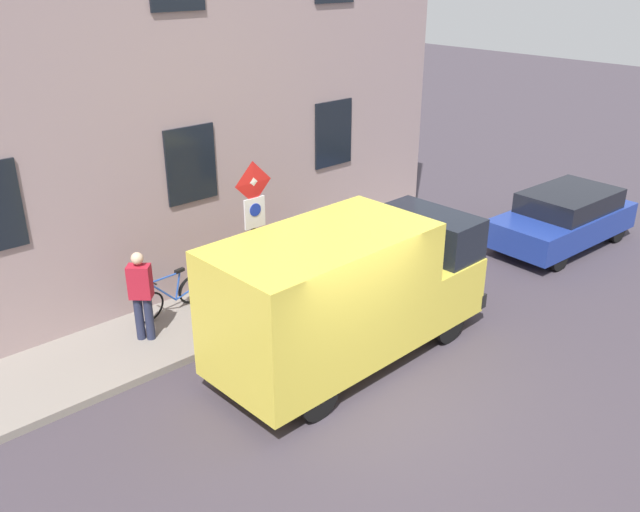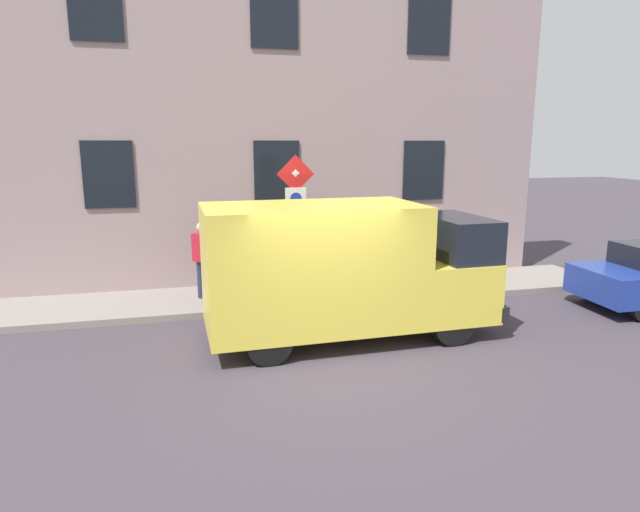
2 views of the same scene
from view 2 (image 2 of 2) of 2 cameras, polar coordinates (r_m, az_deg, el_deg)
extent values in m
plane|color=#403842|center=(9.11, 0.90, -11.20)|extent=(80.00, 80.00, 0.00)
cube|color=gray|center=(12.67, -3.58, -4.17)|extent=(2.14, 15.86, 0.14)
cube|color=gray|center=(13.61, -4.95, 15.60)|extent=(0.70, 13.86, 8.92)
cube|color=black|center=(14.35, 10.80, 8.83)|extent=(0.06, 1.10, 1.50)
cube|color=black|center=(13.23, -4.57, 8.75)|extent=(0.06, 1.10, 1.50)
cube|color=black|center=(13.16, -21.33, 7.97)|extent=(0.06, 1.10, 1.50)
cube|color=black|center=(14.61, 11.39, 22.93)|extent=(0.06, 1.10, 1.50)
cube|color=black|center=(13.51, -4.84, 24.03)|extent=(0.06, 1.10, 1.50)
cube|color=black|center=(13.45, -22.57, 23.28)|extent=(0.06, 1.10, 1.50)
cylinder|color=#474C47|center=(11.54, -2.59, 2.31)|extent=(0.09, 0.09, 3.02)
pyramid|color=silver|center=(11.32, -2.57, 8.55)|extent=(0.04, 0.50, 0.50)
pyramid|color=red|center=(11.33, -2.57, 8.55)|extent=(0.02, 0.56, 0.56)
cube|color=white|center=(11.39, -2.56, 5.79)|extent=(0.04, 0.44, 0.56)
cylinder|color=#1933B2|center=(11.36, -2.54, 6.08)|extent=(0.01, 0.24, 0.24)
cube|color=yellow|center=(9.68, -0.80, -1.00)|extent=(2.10, 3.85, 2.18)
cube|color=yellow|center=(10.75, 12.77, -2.95)|extent=(2.04, 1.45, 1.10)
cube|color=black|center=(10.66, 13.98, 1.82)|extent=(1.95, 1.03, 0.84)
cube|color=black|center=(11.21, 16.08, -4.47)|extent=(2.00, 0.21, 0.28)
cylinder|color=black|center=(11.53, 9.56, -4.34)|extent=(0.24, 0.77, 0.76)
cylinder|color=black|center=(10.04, 13.81, -7.00)|extent=(0.24, 0.77, 0.76)
cylinder|color=black|center=(10.61, -7.06, -5.72)|extent=(0.24, 0.77, 0.76)
cylinder|color=black|center=(8.96, -5.38, -9.03)|extent=(0.24, 0.77, 0.76)
cylinder|color=black|center=(13.95, 26.63, -2.96)|extent=(0.20, 0.61, 0.60)
torus|color=black|center=(13.45, 2.85, -1.45)|extent=(0.19, 0.67, 0.66)
torus|color=black|center=(13.74, 7.10, -1.24)|extent=(0.19, 0.67, 0.66)
cylinder|color=purple|center=(13.49, 4.25, -0.53)|extent=(0.06, 0.60, 0.60)
cylinder|color=purple|center=(13.46, 4.58, 0.62)|extent=(0.07, 0.73, 0.07)
cylinder|color=purple|center=(13.60, 5.72, -0.53)|extent=(0.04, 0.19, 0.55)
cylinder|color=purple|center=(13.69, 6.25, -1.45)|extent=(0.05, 0.43, 0.12)
cylinder|color=purple|center=(13.40, 2.97, -0.41)|extent=(0.04, 0.09, 0.50)
cube|color=black|center=(13.55, 6.05, 0.78)|extent=(0.09, 0.20, 0.06)
cylinder|color=#262626|center=(13.35, 3.09, 0.84)|extent=(0.46, 0.05, 0.03)
torus|color=black|center=(13.19, -1.52, -1.70)|extent=(0.21, 0.67, 0.65)
torus|color=black|center=(13.41, 2.91, -1.49)|extent=(0.21, 0.67, 0.65)
cylinder|color=red|center=(13.21, -0.08, -0.76)|extent=(0.06, 0.60, 0.60)
cylinder|color=red|center=(13.17, 0.24, 0.41)|extent=(0.06, 0.73, 0.07)
cylinder|color=red|center=(13.29, 1.45, -0.76)|extent=(0.04, 0.19, 0.55)
cylinder|color=red|center=(13.37, 2.02, -1.70)|extent=(0.05, 0.43, 0.12)
cylinder|color=red|center=(13.14, -1.41, -0.65)|extent=(0.04, 0.09, 0.50)
cube|color=black|center=(13.24, 1.78, 0.57)|extent=(0.09, 0.20, 0.06)
cylinder|color=#262626|center=(13.09, -1.31, 0.63)|extent=(0.46, 0.05, 0.03)
torus|color=black|center=(13.05, -6.04, -1.92)|extent=(0.20, 0.67, 0.66)
torus|color=black|center=(13.13, -1.46, -1.77)|extent=(0.20, 0.67, 0.66)
cylinder|color=orange|center=(13.02, -4.58, -0.99)|extent=(0.09, 0.60, 0.60)
cylinder|color=orange|center=(12.96, -4.27, 0.19)|extent=(0.11, 0.73, 0.07)
cylinder|color=orange|center=(13.05, -2.99, -1.01)|extent=(0.05, 0.19, 0.55)
cylinder|color=orange|center=(13.11, -2.38, -1.98)|extent=(0.08, 0.43, 0.12)
cylinder|color=orange|center=(12.99, -5.96, -0.86)|extent=(0.04, 0.09, 0.50)
cube|color=black|center=(12.99, -2.67, 0.34)|extent=(0.10, 0.21, 0.06)
cylinder|color=#262626|center=(12.93, -5.87, 0.43)|extent=(0.46, 0.07, 0.03)
torus|color=black|center=(12.83, -10.60, -2.30)|extent=(0.24, 0.67, 0.66)
torus|color=black|center=(13.07, -6.09, -1.90)|extent=(0.24, 0.67, 0.66)
cylinder|color=blue|center=(12.85, -9.16, -1.28)|extent=(0.12, 0.60, 0.60)
cylinder|color=blue|center=(12.81, -8.88, -0.06)|extent=(0.14, 0.72, 0.07)
cylinder|color=blue|center=(12.94, -7.60, -1.22)|extent=(0.06, 0.19, 0.55)
cylinder|color=blue|center=(13.02, -6.98, -2.16)|extent=(0.10, 0.43, 0.12)
cylinder|color=blue|center=(12.78, -10.53, -1.21)|extent=(0.05, 0.09, 0.50)
cube|color=black|center=(12.89, -7.31, 0.16)|extent=(0.11, 0.21, 0.06)
cylinder|color=#262626|center=(12.72, -10.48, 0.10)|extent=(0.46, 0.09, 0.03)
cylinder|color=#262B47|center=(12.42, -12.41, -2.40)|extent=(0.16, 0.16, 0.85)
cylinder|color=#262B47|center=(12.30, -11.78, -2.51)|extent=(0.16, 0.16, 0.85)
cube|color=#B21C2E|center=(12.20, -12.25, 0.89)|extent=(0.46, 0.47, 0.62)
sphere|color=beige|center=(12.12, -12.34, 2.98)|extent=(0.22, 0.22, 0.22)
camera|label=1|loc=(5.69, -88.06, 32.21)|focal=37.67mm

